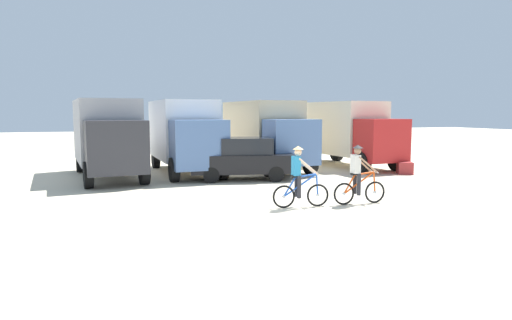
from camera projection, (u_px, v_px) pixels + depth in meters
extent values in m
plane|color=beige|center=(274.00, 211.00, 12.67)|extent=(120.00, 120.00, 0.00)
cube|color=#9E9EA3|center=(106.00, 131.00, 19.73)|extent=(2.99, 5.44, 2.70)
cube|color=#2D2D33|center=(116.00, 147.00, 16.71)|extent=(2.36, 1.75, 2.00)
cube|color=black|center=(119.00, 139.00, 16.04)|extent=(2.02, 0.32, 0.80)
cylinder|color=black|center=(144.00, 172.00, 17.33)|extent=(0.43, 1.03, 1.00)
cylinder|color=black|center=(88.00, 175.00, 16.48)|extent=(0.43, 1.03, 1.00)
cylinder|color=black|center=(125.00, 160.00, 21.84)|extent=(0.43, 1.03, 1.00)
cylinder|color=black|center=(80.00, 162.00, 20.99)|extent=(0.43, 1.03, 1.00)
cube|color=white|center=(182.00, 129.00, 21.23)|extent=(2.66, 5.31, 2.70)
cube|color=#4C6B9E|center=(199.00, 145.00, 18.13)|extent=(2.27, 1.61, 2.00)
cube|color=black|center=(203.00, 137.00, 17.44)|extent=(2.03, 0.18, 0.80)
cylinder|color=black|center=(223.00, 168.00, 18.68)|extent=(0.37, 1.01, 1.00)
cylinder|color=black|center=(174.00, 170.00, 17.96)|extent=(0.37, 1.01, 1.00)
cylinder|color=black|center=(195.00, 157.00, 23.32)|extent=(0.37, 1.01, 1.00)
cylinder|color=black|center=(156.00, 158.00, 22.60)|extent=(0.37, 1.01, 1.00)
cube|color=#CCB78E|center=(261.00, 128.00, 22.72)|extent=(2.78, 5.36, 2.70)
cube|color=#4C6B9E|center=(291.00, 142.00, 19.65)|extent=(2.31, 1.66, 2.00)
cube|color=black|center=(299.00, 135.00, 18.96)|extent=(2.02, 0.23, 0.80)
cylinder|color=black|center=(310.00, 163.00, 20.23)|extent=(0.39, 1.02, 1.00)
cylinder|color=black|center=(269.00, 165.00, 19.46)|extent=(0.39, 1.02, 1.00)
cylinder|color=black|center=(266.00, 154.00, 24.82)|extent=(0.39, 1.02, 1.00)
cylinder|color=black|center=(232.00, 155.00, 24.05)|extent=(0.39, 1.02, 1.00)
cube|color=beige|center=(340.00, 128.00, 23.88)|extent=(2.97, 5.44, 2.70)
cube|color=#B21E1E|center=(382.00, 140.00, 20.85)|extent=(2.35, 1.74, 2.00)
cube|color=black|center=(392.00, 134.00, 20.18)|extent=(2.02, 0.31, 0.80)
cylinder|color=black|center=(397.00, 161.00, 21.47)|extent=(0.43, 1.03, 1.00)
cylinder|color=black|center=(362.00, 162.00, 20.63)|extent=(0.43, 1.03, 1.00)
cylinder|color=black|center=(337.00, 152.00, 25.98)|extent=(0.43, 1.03, 1.00)
cylinder|color=black|center=(306.00, 154.00, 25.15)|extent=(0.43, 1.03, 1.00)
cube|color=black|center=(242.00, 163.00, 18.61)|extent=(4.47, 2.57, 0.76)
cube|color=black|center=(246.00, 146.00, 18.55)|extent=(2.38, 1.99, 0.68)
cylinder|color=black|center=(211.00, 175.00, 17.74)|extent=(0.67, 0.34, 0.64)
cylinder|color=black|center=(211.00, 170.00, 19.28)|extent=(0.67, 0.34, 0.64)
cylinder|color=black|center=(276.00, 174.00, 18.02)|extent=(0.67, 0.34, 0.64)
cylinder|color=black|center=(271.00, 169.00, 19.57)|extent=(0.67, 0.34, 0.64)
torus|color=black|center=(318.00, 195.00, 13.29)|extent=(0.68, 0.13, 0.68)
cylinder|color=silver|center=(318.00, 195.00, 13.29)|extent=(0.09, 0.09, 0.08)
torus|color=black|center=(284.00, 197.00, 13.06)|extent=(0.68, 0.13, 0.68)
cylinder|color=silver|center=(284.00, 197.00, 13.06)|extent=(0.09, 0.09, 0.08)
cylinder|color=blue|center=(300.00, 185.00, 13.13)|extent=(1.03, 0.15, 0.68)
cylinder|color=blue|center=(306.00, 176.00, 13.14)|extent=(0.66, 0.11, 0.13)
cylinder|color=blue|center=(290.00, 187.00, 13.07)|extent=(0.39, 0.09, 0.59)
cylinder|color=blue|center=(317.00, 185.00, 13.25)|extent=(0.10, 0.06, 0.64)
cylinder|color=silver|center=(316.00, 174.00, 13.21)|extent=(0.09, 0.52, 0.04)
cube|color=black|center=(295.00, 176.00, 13.07)|extent=(0.25, 0.14, 0.06)
cube|color=teal|center=(296.00, 166.00, 13.04)|extent=(0.23, 0.34, 0.56)
sphere|color=beige|center=(298.00, 152.00, 13.02)|extent=(0.22, 0.22, 0.22)
cone|color=tan|center=(298.00, 148.00, 13.00)|extent=(0.32, 0.32, 0.10)
cylinder|color=#26262B|center=(296.00, 186.00, 13.25)|extent=(0.12, 0.12, 0.66)
cylinder|color=#26262B|center=(299.00, 187.00, 12.99)|extent=(0.12, 0.12, 0.66)
cylinder|color=beige|center=(305.00, 165.00, 13.29)|extent=(0.63, 0.07, 0.53)
cylinder|color=beige|center=(309.00, 167.00, 12.94)|extent=(0.63, 0.15, 0.53)
torus|color=black|center=(375.00, 192.00, 13.80)|extent=(0.68, 0.09, 0.68)
cylinder|color=silver|center=(375.00, 192.00, 13.80)|extent=(0.08, 0.08, 0.08)
torus|color=black|center=(344.00, 194.00, 13.52)|extent=(0.68, 0.09, 0.68)
cylinder|color=silver|center=(344.00, 194.00, 13.52)|extent=(0.08, 0.08, 0.08)
cylinder|color=#E05119|center=(359.00, 183.00, 13.62)|extent=(1.03, 0.09, 0.68)
cylinder|color=#E05119|center=(364.00, 173.00, 13.63)|extent=(0.66, 0.08, 0.13)
cylinder|color=#E05119|center=(349.00, 184.00, 13.53)|extent=(0.39, 0.07, 0.59)
cylinder|color=#E05119|center=(374.00, 182.00, 13.76)|extent=(0.10, 0.05, 0.64)
cylinder|color=silver|center=(374.00, 172.00, 13.72)|extent=(0.06, 0.52, 0.04)
cube|color=black|center=(355.00, 174.00, 13.55)|extent=(0.24, 0.13, 0.06)
cube|color=silver|center=(355.00, 164.00, 13.52)|extent=(0.21, 0.33, 0.56)
sphere|color=#A87A5B|center=(358.00, 151.00, 13.49)|extent=(0.22, 0.22, 0.22)
cone|color=#333333|center=(358.00, 146.00, 13.48)|extent=(0.32, 0.32, 0.10)
cylinder|color=#26262B|center=(355.00, 183.00, 13.72)|extent=(0.12, 0.12, 0.66)
cylinder|color=#26262B|center=(359.00, 184.00, 13.47)|extent=(0.12, 0.12, 0.66)
cylinder|color=#A87A5B|center=(363.00, 163.00, 13.78)|extent=(0.63, 0.07, 0.53)
cylinder|color=#A87A5B|center=(368.00, 165.00, 13.44)|extent=(0.63, 0.12, 0.53)
cube|color=#9E2D2D|center=(405.00, 168.00, 20.38)|extent=(0.86, 0.86, 0.55)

